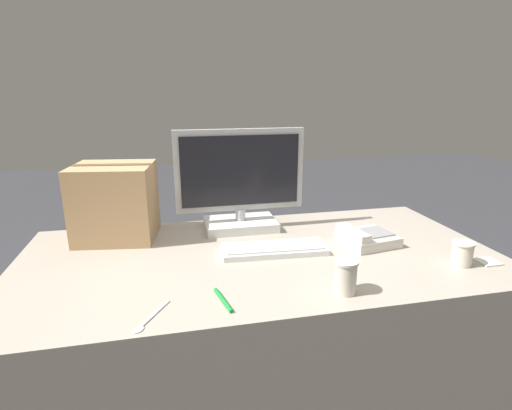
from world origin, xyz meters
name	(u,v)px	position (x,y,z in m)	size (l,w,h in m)	color
office_desk	(260,338)	(0.00, 0.00, 0.37)	(1.80, 0.90, 0.74)	#A89E8E
monitor	(240,186)	(-0.02, 0.30, 0.94)	(0.56, 0.20, 0.44)	white
keyboard	(274,249)	(0.06, 0.01, 0.75)	(0.41, 0.17, 0.03)	silver
desk_phone	(366,238)	(0.44, 0.01, 0.77)	(0.23, 0.22, 0.07)	beige
paper_cup_left	(345,277)	(0.19, -0.35, 0.80)	(0.07, 0.07, 0.11)	beige
paper_cup_right	(462,253)	(0.68, -0.25, 0.78)	(0.08, 0.08, 0.09)	beige
spoon	(147,321)	(-0.41, -0.38, 0.74)	(0.10, 0.15, 0.00)	silver
cardboard_box	(115,202)	(-0.55, 0.30, 0.90)	(0.35, 0.31, 0.31)	tan
pen_marker	(223,300)	(-0.19, -0.32, 0.75)	(0.04, 0.14, 0.01)	#198C33
sticky_note_pad	(488,262)	(0.79, -0.25, 0.74)	(0.07, 0.07, 0.01)	silver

